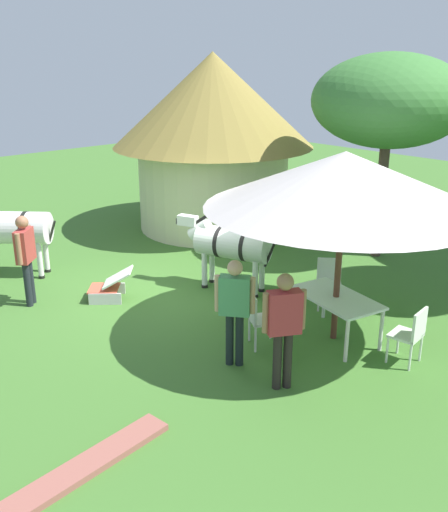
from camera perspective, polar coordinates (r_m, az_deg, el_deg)
name	(u,v)px	position (r m, az deg, el deg)	size (l,w,h in m)	color
ground_plane	(174,293)	(11.31, -4.93, -3.68)	(36.00, 36.00, 0.00)	#3F6E2B
thatched_hut	(213,131)	(15.14, -1.08, 12.27)	(5.17, 5.17, 4.49)	beige
shade_umbrella	(344,180)	(8.86, 11.84, 7.38)	(4.26, 4.26, 3.06)	brown
patio_dining_table	(336,301)	(9.45, 11.02, -4.41)	(1.65, 1.13, 0.74)	silver
patio_chair_near_hut	(258,316)	(9.11, 3.44, -5.96)	(0.59, 0.58, 0.90)	silver
patio_chair_west_end	(412,332)	(9.02, 18.10, -7.21)	(0.47, 0.49, 0.90)	white
patio_chair_near_lawn	(329,280)	(10.69, 10.38, -2.31)	(0.61, 0.61, 0.90)	silver
guest_beside_umbrella	(284,321)	(7.81, 5.96, -6.42)	(0.41, 0.54, 1.70)	black
guest_behind_table	(235,303)	(8.36, 1.07, -4.71)	(0.49, 0.44, 1.66)	black
standing_watcher	(25,252)	(11.01, -19.08, 0.36)	(0.47, 0.48, 1.71)	black
striped_lounge_chair	(110,287)	(11.12, -11.26, -2.99)	(0.93, 0.96, 0.60)	#D2543B
zebra_nearest_camera	(9,228)	(12.69, -20.50, 2.58)	(1.76, 1.73, 1.55)	silver
zebra_by_umbrella	(230,244)	(11.15, 0.64, 1.19)	(2.02, 1.08, 1.47)	silver
acacia_tree_left_background	(389,101)	(13.14, 16.08, 14.52)	(3.32, 3.32, 4.48)	#4E3932
brick_patio_kerb	(64,480)	(6.93, -15.62, -20.59)	(2.80, 0.36, 0.08)	#96564B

